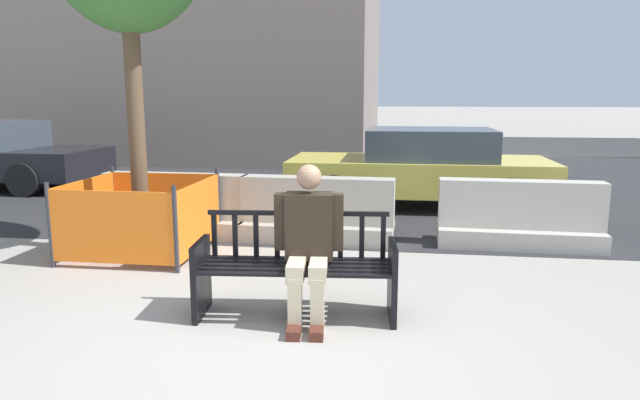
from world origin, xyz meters
The scene contains 9 objects.
ground_plane centered at (0.00, 0.00, 0.00)m, with size 200.00×200.00×0.00m, color gray.
street_asphalt centered at (0.00, 8.70, 0.00)m, with size 120.00×12.00×0.01m, color #28282B.
street_bench centered at (0.19, 0.54, 0.40)m, with size 1.73×0.67×0.88m.
seated_person centered at (0.31, 0.49, 0.69)m, with size 0.59×0.75×1.31m.
jersey_barrier_centre centered at (0.00, 3.15, 0.34)m, with size 2.03×0.78×0.84m.
jersey_barrier_left centered at (-1.96, 3.23, 0.34)m, with size 2.02×0.73×0.84m.
jersey_barrier_right centered at (2.56, 3.21, 0.34)m, with size 2.02×0.75×0.84m.
construction_fence centered at (-2.01, 2.27, 0.48)m, with size 1.49×1.49×0.95m.
car_taxi_near centered at (1.43, 5.76, 0.67)m, with size 4.37×1.95×1.33m.
Camera 1 is at (1.04, -4.08, 1.87)m, focal length 32.00 mm.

